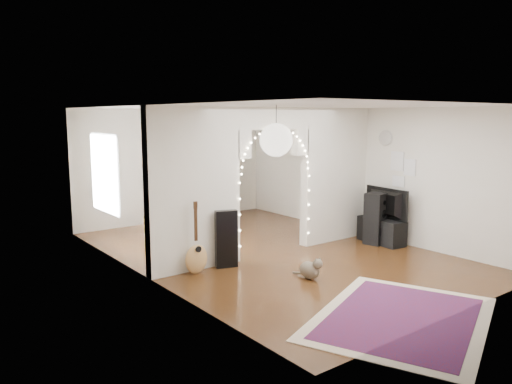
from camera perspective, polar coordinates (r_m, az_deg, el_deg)
floor at (r=9.44m, az=1.79°, el=-6.92°), size 7.50×7.50×0.00m
ceiling at (r=9.09m, az=1.87°, el=9.70°), size 5.00×7.50×0.02m
wall_back at (r=12.29m, az=-9.31°, el=3.02°), size 5.00×0.02×2.70m
wall_front at (r=6.73m, az=22.46°, el=-2.14°), size 5.00×0.02×2.70m
wall_left at (r=7.85m, az=-12.46°, el=-0.23°), size 0.02×7.50×2.70m
wall_right at (r=10.91m, az=12.06°, el=2.24°), size 0.02×7.50×2.70m
divider_wall at (r=9.16m, az=1.83°, el=1.70°), size 5.00×0.20×2.70m
fairy_lights at (r=9.05m, az=2.36°, el=2.41°), size 1.64×0.04×1.60m
window at (r=9.49m, az=-16.94°, el=2.03°), size 0.04×1.20×1.40m
wall_clock at (r=10.46m, az=14.62°, el=6.01°), size 0.03×0.31×0.31m
picture_frames at (r=10.27m, az=16.25°, el=2.53°), size 0.02×0.50×0.70m
paper_lantern at (r=6.04m, az=2.31°, el=5.94°), size 0.40×0.40×0.40m
ceiling_fan at (r=10.72m, az=-4.99°, el=7.91°), size 1.10×1.10×0.30m
area_rug at (r=6.77m, az=16.32°, el=-13.64°), size 3.20×2.85×0.02m
guitar_case at (r=8.44m, az=-3.41°, el=-5.39°), size 0.39×0.24×0.98m
acoustic_guitar at (r=8.15m, az=-6.85°, el=-6.30°), size 0.41×0.16×1.01m
tabby_cat at (r=7.96m, az=6.24°, el=-8.78°), size 0.30×0.58×0.38m
floor_speaker at (r=10.24m, az=13.52°, el=-2.97°), size 0.47×0.43×1.03m
media_console at (r=10.37m, az=14.14°, el=-4.34°), size 0.50×1.04×0.50m
tv at (r=10.26m, az=14.26°, el=-1.29°), size 0.25×1.08×0.62m
bookcase at (r=12.42m, az=-6.42°, el=0.33°), size 1.48×0.50×1.49m
dining_table at (r=11.43m, az=-7.94°, el=-0.74°), size 1.33×1.01×0.76m
flower_vase at (r=11.41m, az=-7.95°, el=0.09°), size 0.21×0.21×0.19m
dining_chair_left at (r=10.80m, az=-11.13°, el=-3.87°), size 0.51×0.52×0.44m
dining_chair_right at (r=11.52m, az=-4.36°, el=-2.98°), size 0.54×0.55×0.43m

